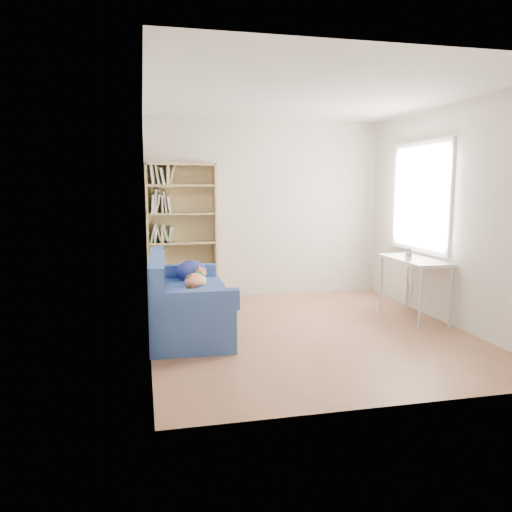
{
  "coord_description": "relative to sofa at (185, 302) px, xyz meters",
  "views": [
    {
      "loc": [
        -1.79,
        -5.24,
        1.64
      ],
      "look_at": [
        -0.54,
        0.24,
        0.85
      ],
      "focal_mm": 35.0,
      "sensor_mm": 36.0,
      "label": 1
    }
  ],
  "objects": [
    {
      "name": "ground",
      "position": [
        1.35,
        -0.32,
        -0.34
      ],
      "size": [
        4.0,
        4.0,
        0.0
      ],
      "primitive_type": "plane",
      "color": "#8D593F",
      "rests_on": "ground"
    },
    {
      "name": "room_shell",
      "position": [
        1.44,
        -0.29,
        1.3
      ],
      "size": [
        3.54,
        4.04,
        2.62
      ],
      "color": "silver",
      "rests_on": "ground"
    },
    {
      "name": "sofa",
      "position": [
        0.0,
        0.0,
        0.0
      ],
      "size": [
        0.91,
        1.81,
        0.88
      ],
      "rotation": [
        0.0,
        0.0,
        -0.04
      ],
      "color": "navy",
      "rests_on": "ground"
    },
    {
      "name": "bookshelf",
      "position": [
        0.09,
        1.51,
        0.56
      ],
      "size": [
        0.98,
        0.3,
        1.95
      ],
      "color": "tan",
      "rests_on": "ground"
    },
    {
      "name": "desk",
      "position": [
        2.83,
        -0.04,
        0.33
      ],
      "size": [
        0.49,
        1.07,
        0.75
      ],
      "color": "silver",
      "rests_on": "ground"
    },
    {
      "name": "pen_cup",
      "position": [
        2.68,
        -0.15,
        0.47
      ],
      "size": [
        0.08,
        0.08,
        0.15
      ],
      "color": "white",
      "rests_on": "desk"
    }
  ]
}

